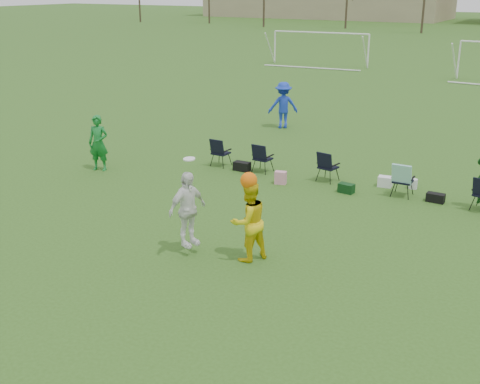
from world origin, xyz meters
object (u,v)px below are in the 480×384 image
Objects in this scene: center_contest at (224,215)px; goal_left at (321,39)px; fielder_green_near at (98,143)px; fielder_blue at (283,105)px.

goal_left is at bearing 109.24° from center_contest.
center_contest is 34.17m from goal_left.
fielder_blue reaches higher than fielder_green_near.
fielder_green_near is 0.94× the size of fielder_blue.
center_contest reaches higher than fielder_blue.
center_contest is 0.31× the size of goal_left.
goal_left reaches higher than center_contest.
goal_left is at bearing 80.76° from fielder_green_near.
fielder_blue is 21.10m from goal_left.
goal_left is (-11.25, 32.25, 0.91)m from center_contest.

